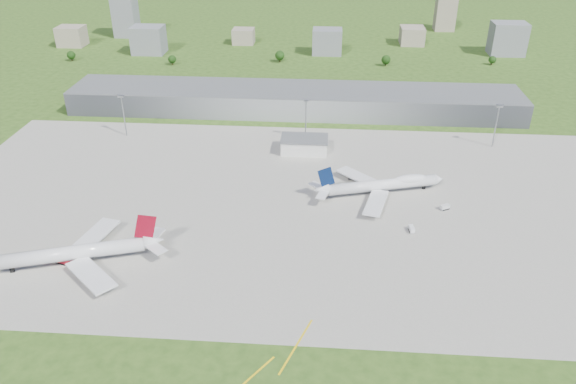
# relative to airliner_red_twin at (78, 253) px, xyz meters

# --- Properties ---
(ground) EXTENTS (1400.00, 1400.00, 0.00)m
(ground) POSITION_rel_airliner_red_twin_xyz_m (76.44, 164.95, -5.21)
(ground) COLOR #2B4B17
(ground) RESTS_ON ground
(apron) EXTENTS (360.00, 190.00, 0.08)m
(apron) POSITION_rel_airliner_red_twin_xyz_m (86.44, 54.95, -5.17)
(apron) COLOR gray
(apron) RESTS_ON ground
(terminal) EXTENTS (300.00, 42.00, 15.00)m
(terminal) POSITION_rel_airliner_red_twin_xyz_m (76.44, 179.95, 2.29)
(terminal) COLOR gray
(terminal) RESTS_ON ground
(ops_building) EXTENTS (26.00, 16.00, 8.00)m
(ops_building) POSITION_rel_airliner_red_twin_xyz_m (86.44, 114.95, -1.21)
(ops_building) COLOR silver
(ops_building) RESTS_ON ground
(mast_west) EXTENTS (3.50, 2.00, 25.90)m
(mast_west) POSITION_rel_airliner_red_twin_xyz_m (-23.56, 129.95, 12.50)
(mast_west) COLOR gray
(mast_west) RESTS_ON ground
(mast_center) EXTENTS (3.50, 2.00, 25.90)m
(mast_center) POSITION_rel_airliner_red_twin_xyz_m (86.44, 129.95, 12.50)
(mast_center) COLOR gray
(mast_center) RESTS_ON ground
(mast_east) EXTENTS (3.50, 2.00, 25.90)m
(mast_east) POSITION_rel_airliner_red_twin_xyz_m (196.44, 129.95, 12.50)
(mast_east) COLOR gray
(mast_east) RESTS_ON ground
(airliner_red_twin) EXTENTS (69.51, 52.93, 19.56)m
(airliner_red_twin) POSITION_rel_airliner_red_twin_xyz_m (0.00, 0.00, 0.00)
(airliner_red_twin) COLOR silver
(airliner_red_twin) RESTS_ON ground
(airliner_blue_quad) EXTENTS (66.27, 50.96, 17.62)m
(airliner_blue_quad) POSITION_rel_airliner_red_twin_xyz_m (127.67, 68.28, -0.31)
(airliner_blue_quad) COLOR silver
(airliner_blue_quad) RESTS_ON ground
(fire_truck) EXTENTS (8.62, 5.32, 3.58)m
(fire_truck) POSITION_rel_airliner_red_twin_xyz_m (-6.57, -0.34, -3.42)
(fire_truck) COLOR #A40B19
(fire_truck) RESTS_ON ground
(tug_yellow) EXTENTS (3.94, 2.71, 1.80)m
(tug_yellow) POSITION_rel_airliner_red_twin_xyz_m (25.97, 16.00, -4.27)
(tug_yellow) COLOR #F3A70E
(tug_yellow) RESTS_ON ground
(van_white_near) EXTENTS (2.67, 4.87, 2.39)m
(van_white_near) POSITION_rel_airliner_red_twin_xyz_m (138.44, 34.17, -4.00)
(van_white_near) COLOR white
(van_white_near) RESTS_ON ground
(van_white_far) EXTENTS (5.06, 4.06, 2.39)m
(van_white_far) POSITION_rel_airliner_red_twin_xyz_m (156.52, 54.73, -4.00)
(van_white_far) COLOR silver
(van_white_far) RESTS_ON ground
(bldg_far_w) EXTENTS (24.00, 20.00, 18.00)m
(bldg_far_w) POSITION_rel_airliner_red_twin_xyz_m (-143.56, 334.95, 3.79)
(bldg_far_w) COLOR gray
(bldg_far_w) RESTS_ON ground
(bldg_w) EXTENTS (28.00, 22.00, 24.00)m
(bldg_w) POSITION_rel_airliner_red_twin_xyz_m (-63.56, 314.95, 6.79)
(bldg_w) COLOR slate
(bldg_w) RESTS_ON ground
(bldg_cw) EXTENTS (20.00, 18.00, 14.00)m
(bldg_cw) POSITION_rel_airliner_red_twin_xyz_m (16.44, 354.95, 1.79)
(bldg_cw) COLOR gray
(bldg_cw) RESTS_ON ground
(bldg_c) EXTENTS (26.00, 20.00, 22.00)m
(bldg_c) POSITION_rel_airliner_red_twin_xyz_m (96.44, 324.95, 5.79)
(bldg_c) COLOR slate
(bldg_c) RESTS_ON ground
(bldg_ce) EXTENTS (22.00, 24.00, 16.00)m
(bldg_ce) POSITION_rel_airliner_red_twin_xyz_m (176.44, 364.95, 2.79)
(bldg_ce) COLOR gray
(bldg_ce) RESTS_ON ground
(bldg_e) EXTENTS (30.00, 22.00, 28.00)m
(bldg_e) POSITION_rel_airliner_red_twin_xyz_m (256.44, 334.95, 8.79)
(bldg_e) COLOR slate
(bldg_e) RESTS_ON ground
(bldg_tall_w) EXTENTS (22.00, 20.00, 44.00)m
(bldg_tall_w) POSITION_rel_airliner_red_twin_xyz_m (-103.56, 374.95, 16.79)
(bldg_tall_w) COLOR slate
(bldg_tall_w) RESTS_ON ground
(bldg_tall_e) EXTENTS (20.00, 18.00, 36.00)m
(bldg_tall_e) POSITION_rel_airliner_red_twin_xyz_m (216.44, 424.95, 12.79)
(bldg_tall_e) COLOR gray
(bldg_tall_e) RESTS_ON ground
(tree_far_w) EXTENTS (7.20, 7.20, 8.80)m
(tree_far_w) POSITION_rel_airliner_red_twin_xyz_m (-123.56, 284.95, -0.02)
(tree_far_w) COLOR #382314
(tree_far_w) RESTS_ON ground
(tree_w) EXTENTS (6.75, 6.75, 8.25)m
(tree_w) POSITION_rel_airliner_red_twin_xyz_m (-33.56, 279.95, -0.35)
(tree_w) COLOR #382314
(tree_w) RESTS_ON ground
(tree_c) EXTENTS (8.10, 8.10, 9.90)m
(tree_c) POSITION_rel_airliner_red_twin_xyz_m (56.44, 294.95, 0.63)
(tree_c) COLOR #382314
(tree_c) RESTS_ON ground
(tree_e) EXTENTS (7.65, 7.65, 9.35)m
(tree_e) POSITION_rel_airliner_red_twin_xyz_m (146.44, 289.95, 0.30)
(tree_e) COLOR #382314
(tree_e) RESTS_ON ground
(tree_far_e) EXTENTS (6.30, 6.30, 7.70)m
(tree_far_e) POSITION_rel_airliner_red_twin_xyz_m (236.44, 299.95, -0.68)
(tree_far_e) COLOR #382314
(tree_far_e) RESTS_ON ground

